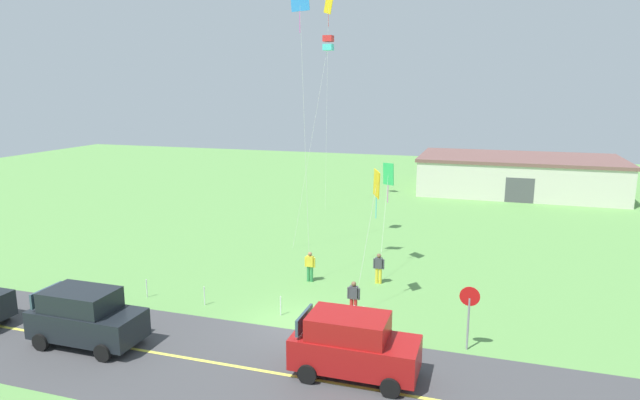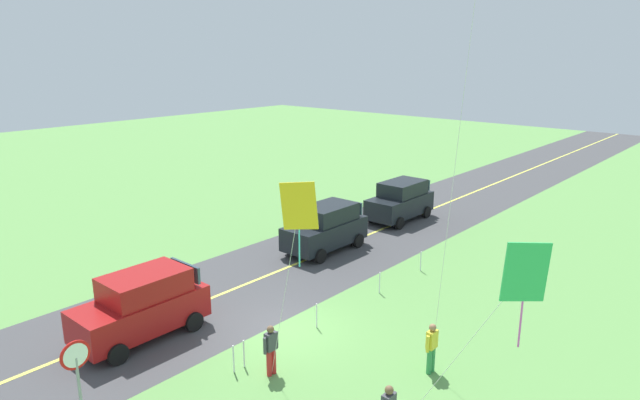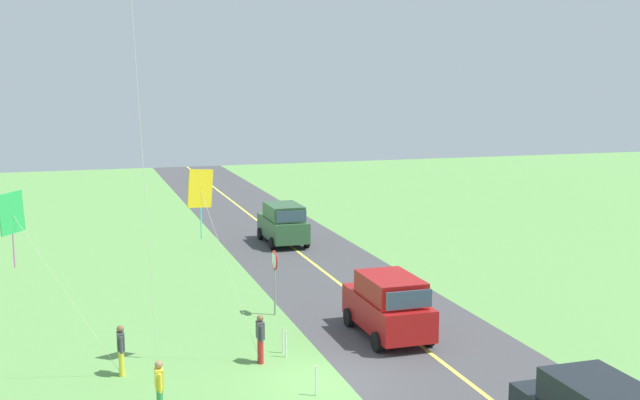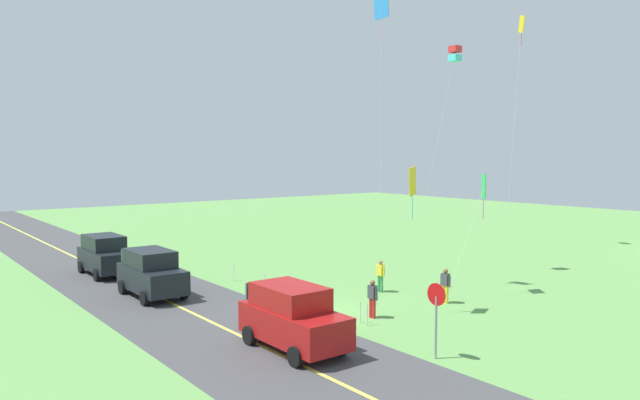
% 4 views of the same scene
% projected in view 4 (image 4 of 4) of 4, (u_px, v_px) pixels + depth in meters
% --- Properties ---
extents(ground_plane, '(120.00, 120.00, 0.10)m').
position_uv_depth(ground_plane, '(310.00, 314.00, 25.40)').
color(ground_plane, '#60994C').
extents(asphalt_road, '(120.00, 7.00, 0.00)m').
position_uv_depth(asphalt_road, '(227.00, 330.00, 22.95)').
color(asphalt_road, '#424244').
rests_on(asphalt_road, ground).
extents(road_centre_stripe, '(120.00, 0.16, 0.00)m').
position_uv_depth(road_centre_stripe, '(227.00, 330.00, 22.95)').
color(road_centre_stripe, '#E5E04C').
rests_on(road_centre_stripe, asphalt_road).
extents(car_suv_foreground, '(4.40, 2.12, 2.24)m').
position_uv_depth(car_suv_foreground, '(293.00, 317.00, 20.58)').
color(car_suv_foreground, maroon).
rests_on(car_suv_foreground, ground).
extents(car_parked_west_near, '(4.40, 2.12, 2.24)m').
position_uv_depth(car_parked_west_near, '(151.00, 273.00, 28.34)').
color(car_parked_west_near, black).
rests_on(car_parked_west_near, ground).
extents(car_parked_west_far, '(4.40, 2.12, 2.24)m').
position_uv_depth(car_parked_west_far, '(105.00, 255.00, 33.54)').
color(car_parked_west_far, black).
rests_on(car_parked_west_far, ground).
extents(stop_sign, '(0.76, 0.08, 2.56)m').
position_uv_depth(stop_sign, '(436.00, 306.00, 19.56)').
color(stop_sign, gray).
rests_on(stop_sign, ground).
extents(person_adult_near, '(0.58, 0.22, 1.60)m').
position_uv_depth(person_adult_near, '(372.00, 297.00, 24.58)').
color(person_adult_near, red).
rests_on(person_adult_near, ground).
extents(person_adult_companion, '(0.58, 0.22, 1.60)m').
position_uv_depth(person_adult_companion, '(380.00, 275.00, 29.29)').
color(person_adult_companion, '#338C4C').
rests_on(person_adult_companion, ground).
extents(person_child_watcher, '(0.58, 0.22, 1.60)m').
position_uv_depth(person_child_watcher, '(445.00, 285.00, 27.06)').
color(person_child_watcher, yellow).
rests_on(person_child_watcher, ground).
extents(kite_red_low, '(0.82, 2.20, 6.33)m').
position_uv_depth(kite_red_low, '(412.00, 184.00, 24.84)').
color(kite_red_low, silver).
rests_on(kite_red_low, ground).
extents(kite_blue_mid, '(1.15, 0.61, 14.77)m').
position_uv_depth(kite_blue_mid, '(381.00, 13.00, 29.14)').
color(kite_blue_mid, silver).
rests_on(kite_blue_mid, ground).
extents(kite_yellow_high, '(0.75, 3.24, 5.90)m').
position_uv_depth(kite_yellow_high, '(483.00, 188.00, 28.61)').
color(kite_yellow_high, silver).
rests_on(kite_yellow_high, ground).
extents(kite_green_far, '(1.01, 2.29, 17.07)m').
position_uv_depth(kite_green_far, '(521.00, 30.00, 43.07)').
color(kite_green_far, silver).
rests_on(kite_green_far, ground).
extents(kite_pink_drift, '(2.17, 1.65, 12.96)m').
position_uv_depth(kite_pink_drift, '(455.00, 55.00, 33.37)').
color(kite_pink_drift, silver).
rests_on(kite_pink_drift, ground).
extents(fence_post_0, '(0.05, 0.05, 0.90)m').
position_uv_depth(fence_post_0, '(234.00, 273.00, 31.94)').
color(fence_post_0, silver).
rests_on(fence_post_0, ground).
extents(fence_post_1, '(0.05, 0.05, 0.90)m').
position_uv_depth(fence_post_1, '(265.00, 282.00, 29.48)').
color(fence_post_1, silver).
rests_on(fence_post_1, ground).
extents(fence_post_2, '(0.05, 0.05, 0.90)m').
position_uv_depth(fence_post_2, '(310.00, 297.00, 26.48)').
color(fence_post_2, silver).
rests_on(fence_post_2, ground).
extents(fence_post_3, '(0.05, 0.05, 0.90)m').
position_uv_depth(fence_post_3, '(360.00, 312.00, 23.84)').
color(fence_post_3, silver).
rests_on(fence_post_3, ground).
extents(fence_post_4, '(0.05, 0.05, 0.90)m').
position_uv_depth(fence_post_4, '(367.00, 314.00, 23.52)').
color(fence_post_4, silver).
rests_on(fence_post_4, ground).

